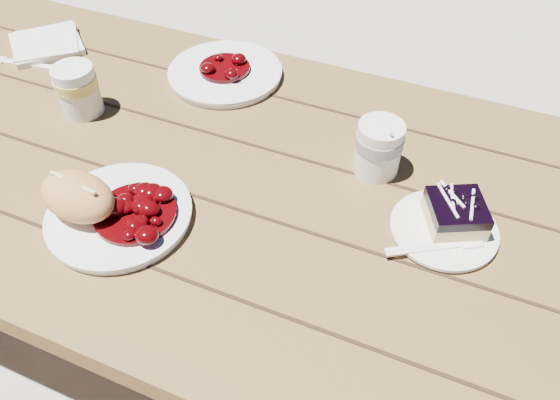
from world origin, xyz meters
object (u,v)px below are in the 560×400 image
at_px(coffee_cup, 378,148).
at_px(second_cup, 78,90).
at_px(bread_roll, 78,196).
at_px(blueberry_cake, 456,213).
at_px(dessert_plate, 443,230).
at_px(main_plate, 120,216).
at_px(picnic_table, 208,220).
at_px(second_plate, 225,73).

relative_size(coffee_cup, second_cup, 1.00).
height_order(bread_roll, blueberry_cake, bread_roll).
height_order(bread_roll, dessert_plate, bread_roll).
height_order(blueberry_cake, coffee_cup, coffee_cup).
bearing_deg(main_plate, picnic_table, 73.30).
distance_m(picnic_table, second_cup, 0.36).
height_order(bread_roll, coffee_cup, coffee_cup).
height_order(main_plate, second_plate, same).
bearing_deg(blueberry_cake, second_cup, 151.85).
relative_size(second_plate, second_cup, 2.40).
xyz_separation_m(bread_roll, second_plate, (0.03, 0.46, -0.04)).
xyz_separation_m(coffee_cup, second_cup, (-0.59, -0.06, 0.00)).
distance_m(coffee_cup, second_cup, 0.59).
height_order(main_plate, blueberry_cake, blueberry_cake).
bearing_deg(bread_roll, main_plate, 19.98).
height_order(second_plate, second_cup, second_cup).
xyz_separation_m(main_plate, second_cup, (-0.24, 0.22, 0.04)).
distance_m(second_plate, second_cup, 0.31).
height_order(main_plate, bread_roll, bread_roll).
distance_m(blueberry_cake, coffee_cup, 0.18).
bearing_deg(second_plate, bread_roll, -93.12).
xyz_separation_m(blueberry_cake, second_plate, (-0.54, 0.24, -0.03)).
distance_m(bread_roll, blueberry_cake, 0.60).
height_order(picnic_table, bread_roll, bread_roll).
bearing_deg(second_cup, second_plate, 46.89).
distance_m(picnic_table, coffee_cup, 0.38).
relative_size(bread_roll, blueberry_cake, 1.17).
distance_m(picnic_table, second_plate, 0.33).
relative_size(bread_roll, dessert_plate, 0.81).
bearing_deg(second_cup, coffee_cup, 5.96).
height_order(main_plate, second_cup, second_cup).
height_order(dessert_plate, coffee_cup, coffee_cup).
height_order(bread_roll, second_cup, second_cup).
bearing_deg(picnic_table, second_plate, 107.26).
xyz_separation_m(main_plate, coffee_cup, (0.35, 0.28, 0.04)).
bearing_deg(picnic_table, second_cup, 171.40).
relative_size(blueberry_cake, second_plate, 0.48).
relative_size(picnic_table, second_plate, 8.31).
relative_size(picnic_table, main_plate, 8.62).
bearing_deg(dessert_plate, second_plate, 153.76).
height_order(picnic_table, coffee_cup, coffee_cup).
bearing_deg(bread_roll, picnic_table, 61.12).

